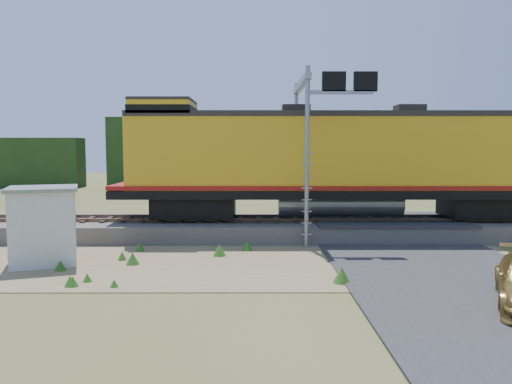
{
  "coord_description": "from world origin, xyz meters",
  "views": [
    {
      "loc": [
        0.73,
        -17.71,
        4.21
      ],
      "look_at": [
        0.78,
        3.0,
        2.4
      ],
      "focal_mm": 35.0,
      "sensor_mm": 36.0,
      "label": 1
    }
  ],
  "objects": [
    {
      "name": "ground",
      "position": [
        0.0,
        0.0,
        0.0
      ],
      "size": [
        140.0,
        140.0,
        0.0
      ],
      "primitive_type": "plane",
      "color": "#475123",
      "rests_on": "ground"
    },
    {
      "name": "ballast",
      "position": [
        0.0,
        6.0,
        0.4
      ],
      "size": [
        70.0,
        5.0,
        0.8
      ],
      "primitive_type": "cube",
      "color": "slate",
      "rests_on": "ground"
    },
    {
      "name": "rails",
      "position": [
        0.0,
        6.0,
        0.88
      ],
      "size": [
        70.0,
        1.54,
        0.16
      ],
      "color": "brown",
      "rests_on": "ballast"
    },
    {
      "name": "dirt_shoulder",
      "position": [
        -2.0,
        0.5,
        0.01
      ],
      "size": [
        26.0,
        8.0,
        0.03
      ],
      "primitive_type": "cube",
      "color": "#8C7754",
      "rests_on": "ground"
    },
    {
      "name": "road",
      "position": [
        7.0,
        0.74,
        0.09
      ],
      "size": [
        7.0,
        66.0,
        0.86
      ],
      "color": "#38383A",
      "rests_on": "ground"
    },
    {
      "name": "tree_line_north",
      "position": [
        0.0,
        38.0,
        3.07
      ],
      "size": [
        130.0,
        3.0,
        6.5
      ],
      "color": "#1C3613",
      "rests_on": "ground"
    },
    {
      "name": "weed_clumps",
      "position": [
        -3.5,
        0.1,
        0.0
      ],
      "size": [
        15.0,
        6.2,
        0.56
      ],
      "primitive_type": null,
      "color": "#2E601B",
      "rests_on": "ground"
    },
    {
      "name": "locomotive",
      "position": [
        4.5,
        6.0,
        3.69
      ],
      "size": [
        21.45,
        3.27,
        5.53
      ],
      "color": "black",
      "rests_on": "rails"
    },
    {
      "name": "shed",
      "position": [
        -6.96,
        0.27,
        1.43
      ],
      "size": [
        3.03,
        3.03,
        2.83
      ],
      "rotation": [
        0.0,
        0.0,
        0.33
      ],
      "color": "silver",
      "rests_on": "ground"
    },
    {
      "name": "signal_gantry",
      "position": [
        3.32,
        5.32,
        5.68
      ],
      "size": [
        3.02,
        6.2,
        7.62
      ],
      "color": "gray",
      "rests_on": "ground"
    }
  ]
}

